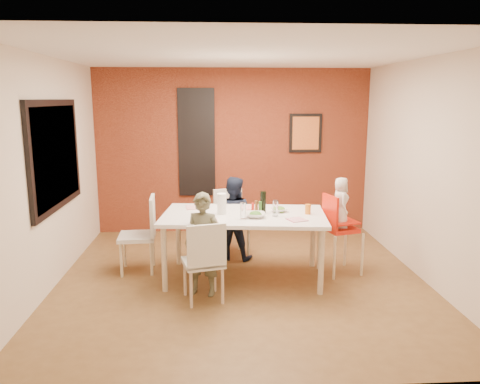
{
  "coord_description": "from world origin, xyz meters",
  "views": [
    {
      "loc": [
        -0.34,
        -5.48,
        2.21
      ],
      "look_at": [
        0.0,
        0.3,
        1.05
      ],
      "focal_mm": 35.0,
      "sensor_mm": 36.0,
      "label": 1
    }
  ],
  "objects": [
    {
      "name": "chair_left",
      "position": [
        -1.24,
        0.37,
        0.55
      ],
      "size": [
        0.48,
        0.48,
        0.99
      ],
      "rotation": [
        0.0,
        0.0,
        4.77
      ],
      "color": "silver",
      "rests_on": "ground"
    },
    {
      "name": "child_near",
      "position": [
        -0.46,
        -0.41,
        0.59
      ],
      "size": [
        0.5,
        0.4,
        1.18
      ],
      "primitive_type": "imported",
      "rotation": [
        0.0,
        0.0,
        -0.3
      ],
      "color": "brown",
      "rests_on": "ground"
    },
    {
      "name": "plate_near_right",
      "position": [
        0.63,
        -0.27,
        0.83
      ],
      "size": [
        0.25,
        0.25,
        0.01
      ],
      "primitive_type": "cube",
      "rotation": [
        0.0,
        0.0,
        0.36
      ],
      "color": "silver",
      "rests_on": "dining_table"
    },
    {
      "name": "wall_back",
      "position": [
        0.0,
        2.25,
        1.35
      ],
      "size": [
        4.5,
        0.02,
        2.7
      ],
      "primitive_type": "cube",
      "color": "beige",
      "rests_on": "ground"
    },
    {
      "name": "glassblock_strip",
      "position": [
        -0.6,
        2.21,
        1.5
      ],
      "size": [
        0.55,
        0.03,
        1.7
      ],
      "primitive_type": "cube",
      "color": "silver",
      "rests_on": "wall_back"
    },
    {
      "name": "paper_towel_roll",
      "position": [
        -0.24,
        0.08,
        0.95
      ],
      "size": [
        0.11,
        0.11,
        0.25
      ],
      "primitive_type": "cylinder",
      "color": "white",
      "rests_on": "dining_table"
    },
    {
      "name": "picture_window_frame",
      "position": [
        -2.22,
        0.2,
        1.55
      ],
      "size": [
        0.05,
        1.7,
        1.3
      ],
      "primitive_type": "cube",
      "color": "black",
      "rests_on": "wall_left"
    },
    {
      "name": "wall_right",
      "position": [
        2.25,
        0.0,
        1.35
      ],
      "size": [
        0.02,
        4.5,
        2.7
      ],
      "primitive_type": "cube",
      "color": "beige",
      "rests_on": "ground"
    },
    {
      "name": "high_chair",
      "position": [
        1.24,
        0.16,
        0.62
      ],
      "size": [
        0.53,
        0.53,
        1.03
      ],
      "rotation": [
        0.0,
        0.0,
        1.85
      ],
      "color": "red",
      "rests_on": "ground"
    },
    {
      "name": "wall_front",
      "position": [
        0.0,
        -2.25,
        1.35
      ],
      "size": [
        4.5,
        0.02,
        2.7
      ],
      "primitive_type": "cube",
      "color": "beige",
      "rests_on": "ground"
    },
    {
      "name": "sippy_cup",
      "position": [
        0.81,
        0.01,
        0.88
      ],
      "size": [
        0.07,
        0.07,
        0.12
      ],
      "primitive_type": "cylinder",
      "color": "orange",
      "rests_on": "dining_table"
    },
    {
      "name": "dining_table",
      "position": [
        0.03,
        0.06,
        0.75
      ],
      "size": [
        2.08,
        1.31,
        0.82
      ],
      "rotation": [
        0.0,
        0.0,
        -0.11
      ],
      "color": "white",
      "rests_on": "ground"
    },
    {
      "name": "ground",
      "position": [
        0.0,
        0.0,
        0.0
      ],
      "size": [
        4.5,
        4.5,
        0.0
      ],
      "primitive_type": "plane",
      "color": "brown",
      "rests_on": "ground"
    },
    {
      "name": "wine_glass_a",
      "position": [
        0.01,
        -0.17,
        0.92
      ],
      "size": [
        0.07,
        0.07,
        0.19
      ],
      "primitive_type": "cylinder",
      "color": "white",
      "rests_on": "dining_table"
    },
    {
      "name": "art_print_canvas",
      "position": [
        1.2,
        2.19,
        1.65
      ],
      "size": [
        0.44,
        0.01,
        0.54
      ],
      "primitive_type": "cube",
      "color": "orange",
      "rests_on": "wall_back"
    },
    {
      "name": "salad_bowl_b",
      "position": [
        0.48,
        0.14,
        0.85
      ],
      "size": [
        0.25,
        0.25,
        0.05
      ],
      "primitive_type": "imported",
      "rotation": [
        0.0,
        0.0,
        0.43
      ],
      "color": "silver",
      "rests_on": "dining_table"
    },
    {
      "name": "wine_bottle",
      "position": [
        0.27,
        0.1,
        0.96
      ],
      "size": [
        0.07,
        0.07,
        0.27
      ],
      "primitive_type": "cylinder",
      "color": "black",
      "rests_on": "dining_table"
    },
    {
      "name": "plate_far_left",
      "position": [
        -0.57,
        0.43,
        0.83
      ],
      "size": [
        0.27,
        0.27,
        0.01
      ],
      "primitive_type": "cube",
      "rotation": [
        0.0,
        0.0,
        0.1
      ],
      "color": "white",
      "rests_on": "dining_table"
    },
    {
      "name": "wine_glass_b",
      "position": [
        0.4,
        -0.06,
        0.92
      ],
      "size": [
        0.07,
        0.07,
        0.19
      ],
      "primitive_type": "cylinder",
      "color": "white",
      "rests_on": "dining_table"
    },
    {
      "name": "chair_far",
      "position": [
        -0.1,
        1.04,
        0.52
      ],
      "size": [
        0.54,
        0.54,
        0.93
      ],
      "rotation": [
        0.0,
        0.0,
        0.31
      ],
      "color": "white",
      "rests_on": "ground"
    },
    {
      "name": "condiment_green",
      "position": [
        0.23,
        0.07,
        0.9
      ],
      "size": [
        0.04,
        0.04,
        0.15
      ],
      "primitive_type": "cylinder",
      "color": "#397426",
      "rests_on": "dining_table"
    },
    {
      "name": "brick_accent_wall",
      "position": [
        0.0,
        2.23,
        1.35
      ],
      "size": [
        4.5,
        0.02,
        2.7
      ],
      "primitive_type": "cube",
      "color": "maroon",
      "rests_on": "ground"
    },
    {
      "name": "plate_far_mid",
      "position": [
        0.16,
        0.36,
        0.83
      ],
      "size": [
        0.27,
        0.27,
        0.01
      ],
      "primitive_type": "cube",
      "rotation": [
        0.0,
        0.0,
        0.14
      ],
      "color": "white",
      "rests_on": "dining_table"
    },
    {
      "name": "salad_bowl_a",
      "position": [
        0.16,
        -0.12,
        0.85
      ],
      "size": [
        0.26,
        0.26,
        0.06
      ],
      "primitive_type": "imported",
      "rotation": [
        0.0,
        0.0,
        -0.09
      ],
      "color": "silver",
      "rests_on": "dining_table"
    },
    {
      "name": "art_print_frame",
      "position": [
        1.2,
        2.21,
        1.65
      ],
      "size": [
        0.54,
        0.03,
        0.64
      ],
      "primitive_type": "cube",
      "color": "black",
      "rests_on": "wall_back"
    },
    {
      "name": "condiment_brown",
      "position": [
        0.19,
        0.12,
        0.9
      ],
      "size": [
        0.04,
        0.04,
        0.15
      ],
      "primitive_type": "cylinder",
      "color": "brown",
      "rests_on": "dining_table"
    },
    {
      "name": "plate_near_left",
      "position": [
        -0.41,
        -0.26,
        0.83
      ],
      "size": [
        0.26,
        0.26,
        0.01
      ],
      "primitive_type": "cube",
      "rotation": [
        0.0,
        0.0,
        0.11
      ],
      "color": "white",
      "rests_on": "dining_table"
    },
    {
      "name": "chair_near",
      "position": [
        -0.44,
        -0.65,
        0.51
      ],
      "size": [
        0.51,
        0.51,
        0.92
      ],
      "rotation": [
        0.0,
        0.0,
        3.39
      ],
      "color": "beige",
      "rests_on": "ground"
    },
    {
      "name": "child_far",
      "position": [
        -0.07,
        0.8,
        0.58
      ],
      "size": [
        0.67,
        0.58,
        1.16
      ],
      "primitive_type": "imported",
      "rotation": [
        0.0,
        0.0,
        2.85
      ],
      "color": "black",
      "rests_on": "ground"
    },
    {
      "name": "glassblock_surround",
      "position": [
        -0.6,
        2.21,
        1.5
      ],
      "size": [
        0.6,
        0.03,
        1.76
      ],
      "primitive_type": "cube",
      "color": "black",
      "rests_on": "wall_back"
    },
    {
      "name": "toddler",
      "position": [
        1.26,
        0.17,
        0.93
      ],
      "size": [
        0.2,
        0.31,
        0.64
      ],
      "primitive_type": "imported",
      "rotation": [
        0.0,
        0.0,
        1.57
      ],
      "color": "silver",
      "rests_on": "high_chair"
    },
    {
      "name": "picture_window_pane",
      "position": [
        -2.21,
        0.2,
        1.55
      ],
      "size": [
        0.02,
        1.55,
        1.15
      ],
      "primitive_type": "cube",
      "color": "black",
      "rests_on": "wall_left"
    },
    {
      "name": "wall_left",
      "position": [
        -2.25,
        0.0,
        1.35
      ],
      "size": [
        0.02,
        4.5,
        2.7
      ],
      "primitive_type": "cube",
      "color": "beige",
      "rests_on": "ground"
    },
    {
      "name": "ceiling",
      "position": [
        0.0,
        0.0,
        2.7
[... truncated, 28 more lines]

